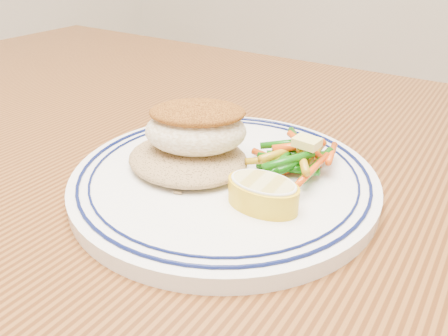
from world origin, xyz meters
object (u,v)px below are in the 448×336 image
plate (224,178)px  fish_fillet (196,126)px  dining_table (220,254)px  vegetable_pile (295,157)px  lemon_wedge (263,192)px  rice_pilaf (188,156)px

plate → fish_fillet: fish_fillet is taller
dining_table → vegetable_pile: bearing=23.3°
fish_fillet → lemon_wedge: size_ratio=1.85×
fish_fillet → vegetable_pile: fish_fillet is taller
dining_table → plate: plate is taller
vegetable_pile → plate: bearing=-142.0°
dining_table → lemon_wedge: lemon_wedge is taller
vegetable_pile → lemon_wedge: size_ratio=1.55×
rice_pilaf → fish_fillet: bearing=54.6°
plate → rice_pilaf: 0.04m
fish_fillet → vegetable_pile: 0.10m
dining_table → lemon_wedge: bearing=-30.5°
vegetable_pile → lemon_wedge: 0.07m
fish_fillet → vegetable_pile: (0.08, 0.04, -0.03)m
plate → fish_fillet: (-0.03, -0.00, 0.05)m
dining_table → plate: bearing=-42.2°
dining_table → fish_fillet: bearing=-141.1°
dining_table → rice_pilaf: size_ratio=12.77×
rice_pilaf → lemon_wedge: lemon_wedge is taller
plate → lemon_wedge: lemon_wedge is taller
vegetable_pile → rice_pilaf: bearing=-150.7°
dining_table → lemon_wedge: size_ratio=24.04×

